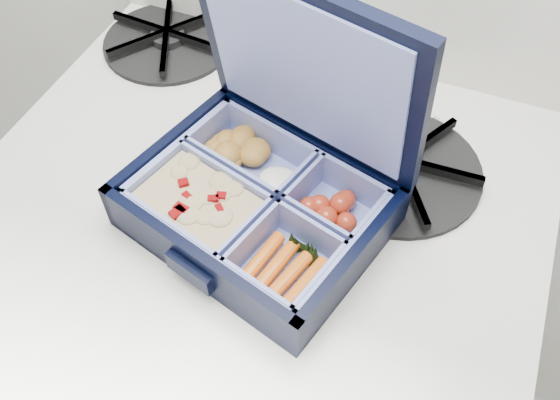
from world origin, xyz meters
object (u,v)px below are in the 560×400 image
at_px(bento_box, 257,206).
at_px(burner_grate, 399,163).
at_px(fork, 378,170).
at_px(stove, 267,358).

bearing_deg(bento_box, burner_grate, 62.09).
bearing_deg(bento_box, fork, 65.41).
relative_size(bento_box, burner_grate, 1.29).
distance_m(stove, bento_box, 0.49).
xyz_separation_m(stove, bento_box, (0.02, -0.04, 0.49)).
bearing_deg(stove, bento_box, -68.49).
relative_size(burner_grate, fork, 1.01).
distance_m(burner_grate, fork, 0.02).
bearing_deg(fork, bento_box, -101.21).
distance_m(stove, burner_grate, 0.50).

